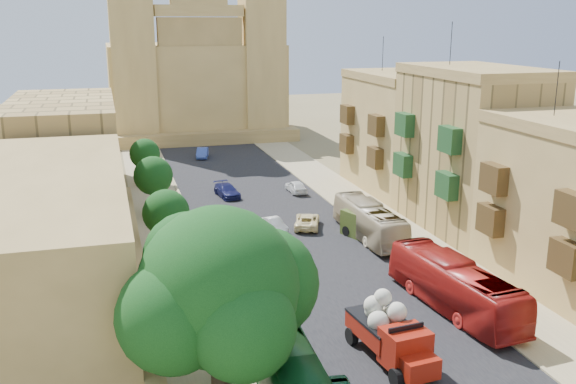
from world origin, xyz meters
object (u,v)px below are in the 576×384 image
street_tree_a (187,284)px  church (195,74)px  car_blue_b (202,153)px  pedestrian_a (440,271)px  car_dkblue (227,191)px  street_tree_b (166,213)px  red_truck (391,332)px  car_cream (307,221)px  car_white_b (296,187)px  ficus_tree (221,292)px  street_tree_c (153,176)px  street_tree_d (145,154)px  bus_red_east (455,286)px  car_blue_a (280,292)px  car_white_a (275,224)px  bus_cream_east (369,221)px  pedestrian_c (507,299)px  olive_pickup (371,227)px

street_tree_a → church: bearing=81.5°
church → car_blue_b: size_ratio=9.09×
pedestrian_a → car_dkblue: bearing=-60.7°
street_tree_b → red_truck: 20.95m
car_cream → car_white_b: (2.45, 11.60, 0.04)m
ficus_tree → street_tree_c: (-0.59, 31.99, -1.98)m
street_tree_d → car_dkblue: 11.11m
street_tree_d → bus_red_east: bearing=-66.8°
church → ficus_tree: size_ratio=3.78×
car_blue_a → car_white_a: 14.62m
car_white_a → pedestrian_a: size_ratio=2.03×
ficus_tree → car_cream: (11.84, 24.44, -5.07)m
red_truck → bus_cream_east: red_truck is taller
red_truck → car_blue_a: (-3.66, 8.63, -0.89)m
ficus_tree → red_truck: bearing=9.7°
street_tree_c → car_blue_b: size_ratio=1.38×
ficus_tree → car_white_b: (14.29, 36.03, -5.03)m
street_tree_a → car_dkblue: 29.48m
street_tree_c → red_truck: size_ratio=0.85×
bus_red_east → street_tree_c: bearing=-63.3°
car_blue_b → pedestrian_c: pedestrian_c is taller
car_blue_b → car_dkblue: bearing=-78.7°
street_tree_a → street_tree_b: size_ratio=0.79×
car_white_b → ficus_tree: bearing=67.3°
ficus_tree → pedestrian_c: (18.61, 5.01, -4.86)m
red_truck → car_dkblue: size_ratio=1.46×
street_tree_a → car_cream: (12.43, 16.44, -2.24)m
bus_cream_east → car_dkblue: bus_cream_east is taller
pedestrian_a → pedestrian_c: size_ratio=0.97×
street_tree_b → bus_red_east: bearing=-40.5°
street_tree_b → car_white_b: street_tree_b is taller
street_tree_a → bus_cream_east: size_ratio=0.41×
street_tree_d → pedestrian_a: (17.50, -33.71, -2.61)m
street_tree_d → bus_cream_east: street_tree_d is taller
street_tree_c → street_tree_d: (-0.00, 12.00, -0.29)m
car_white_a → car_white_b: bearing=53.7°
pedestrian_a → car_white_a: bearing=-52.0°
car_blue_a → car_white_a: size_ratio=1.30×
bus_red_east → car_blue_a: bearing=-27.3°
olive_pickup → car_white_a: olive_pickup is taller
bus_cream_east → car_blue_a: size_ratio=2.50×
bus_red_east → red_truck: bearing=30.1°
church → red_truck: church is taller
street_tree_d → car_blue_b: street_tree_d is taller
red_truck → pedestrian_c: 10.03m
bus_red_east → car_white_b: (-1.32, 29.88, -0.95)m
street_tree_d → red_truck: 43.57m
car_cream → olive_pickup: bearing=153.1°
bus_red_east → car_white_a: bus_red_east is taller
car_cream → car_dkblue: 12.89m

